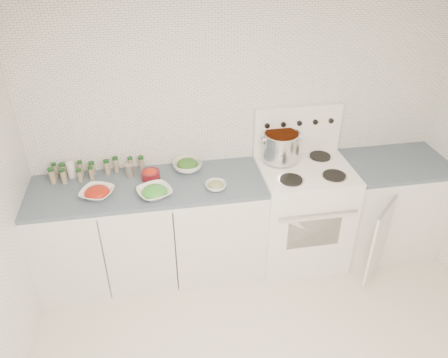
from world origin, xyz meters
TOP-DOWN VIEW (x-y plane):
  - room_walls at (0.00, 0.00)m, footprint 3.54×3.04m
  - counter_left at (-0.82, 1.19)m, footprint 1.85×0.62m
  - stove at (0.48, 1.19)m, footprint 0.76×0.70m
  - counter_right at (1.30, 1.19)m, footprint 0.89×0.90m
  - stock_pot at (0.30, 1.34)m, footprint 0.33×0.31m
  - bowl_tomato at (-1.20, 1.10)m, footprint 0.32×0.32m
  - bowl_snowpea at (-0.77, 1.03)m, footprint 0.32×0.32m
  - bowl_broccoli at (-0.48, 1.37)m, footprint 0.31×0.31m
  - bowl_zucchini at (-0.30, 1.05)m, footprint 0.22×0.22m
  - bowl_pepper at (-0.79, 1.27)m, footprint 0.15×0.15m
  - salt_canister at (-1.42, 1.43)m, footprint 0.09×0.09m
  - tin_can at (-0.95, 1.36)m, footprint 0.10×0.10m
  - spice_cluster at (-1.28, 1.41)m, footprint 0.75×0.16m

SIDE VIEW (x-z plane):
  - counter_right at x=1.30m, z-range 0.00..0.90m
  - counter_left at x=-0.82m, z-range 0.00..0.90m
  - stove at x=0.48m, z-range -0.18..1.18m
  - bowl_zucchini at x=-0.30m, z-range 0.90..0.96m
  - bowl_tomato at x=-1.20m, z-range 0.89..0.97m
  - bowl_snowpea at x=-0.77m, z-range 0.89..0.98m
  - bowl_pepper at x=-0.79m, z-range 0.90..0.99m
  - bowl_broccoli at x=-0.48m, z-range 0.90..0.99m
  - tin_can at x=-0.95m, z-range 0.90..1.00m
  - spice_cluster at x=-1.28m, z-range 0.90..1.03m
  - salt_canister at x=-1.42m, z-range 0.90..1.03m
  - stock_pot at x=0.30m, z-range 0.96..1.19m
  - room_walls at x=0.00m, z-range 0.30..2.82m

